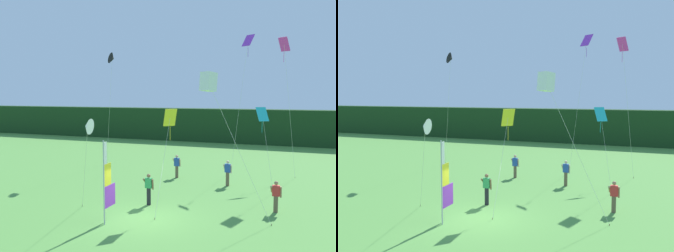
{
  "view_description": "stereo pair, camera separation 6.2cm",
  "coord_description": "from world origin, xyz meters",
  "views": [
    {
      "loc": [
        7.12,
        -15.45,
        5.86
      ],
      "look_at": [
        0.22,
        2.49,
        4.22
      ],
      "focal_mm": 39.42,
      "sensor_mm": 36.0,
      "label": 1
    },
    {
      "loc": [
        7.17,
        -15.43,
        5.86
      ],
      "look_at": [
        0.22,
        2.49,
        4.22
      ],
      "focal_mm": 39.42,
      "sensor_mm": 36.0,
      "label": 2
    }
  ],
  "objects": [
    {
      "name": "person_near_banner",
      "position": [
        -0.73,
        2.11,
        0.89
      ],
      "size": [
        0.55,
        0.48,
        1.67
      ],
      "color": "black",
      "rests_on": "ground"
    },
    {
      "name": "kite_yellow_diamond_0",
      "position": [
        0.49,
        2.03,
        4.51
      ],
      "size": [
        0.67,
        2.36,
        5.14
      ],
      "color": "brown",
      "rests_on": "ground"
    },
    {
      "name": "kite_purple_diamond_3",
      "position": [
        2.69,
        12.53,
        9.42
      ],
      "size": [
        1.53,
        1.1,
        10.32
      ],
      "color": "brown",
      "rests_on": "ground"
    },
    {
      "name": "kite_white_delta_1",
      "position": [
        -1.42,
        -2.5,
        4.54
      ],
      "size": [
        2.65,
        3.46,
        4.9
      ],
      "color": "brown",
      "rests_on": "ground"
    },
    {
      "name": "person_far_right",
      "position": [
        2.33,
        7.69,
        0.88
      ],
      "size": [
        0.55,
        0.48,
        1.65
      ],
      "color": "brown",
      "rests_on": "ground"
    },
    {
      "name": "kite_magenta_diamond_5",
      "position": [
        5.45,
        10.66,
        8.76
      ],
      "size": [
        1.33,
        1.38,
        9.67
      ],
      "color": "brown",
      "rests_on": "ground"
    },
    {
      "name": "person_mid_field",
      "position": [
        5.69,
        3.24,
        0.84
      ],
      "size": [
        0.55,
        0.48,
        1.59
      ],
      "color": "brown",
      "rests_on": "ground"
    },
    {
      "name": "kite_black_delta_6",
      "position": [
        -7.4,
        10.14,
        8.66
      ],
      "size": [
        2.08,
        2.13,
        9.14
      ],
      "color": "brown",
      "rests_on": "ground"
    },
    {
      "name": "distant_treeline",
      "position": [
        0.0,
        29.31,
        2.05
      ],
      "size": [
        80.0,
        2.4,
        4.11
      ],
      "primitive_type": "cube",
      "color": "#193819",
      "rests_on": "ground"
    },
    {
      "name": "ground_plane",
      "position": [
        0.0,
        0.0,
        0.0
      ],
      "size": [
        120.0,
        120.0,
        0.0
      ],
      "primitive_type": "plane",
      "color": "#518E3D"
    },
    {
      "name": "person_far_left",
      "position": [
        -1.5,
        8.72,
        0.87
      ],
      "size": [
        0.55,
        0.48,
        1.63
      ],
      "color": "brown",
      "rests_on": "ground"
    },
    {
      "name": "kite_white_box_4",
      "position": [
        3.12,
        -0.31,
        6.39
      ],
      "size": [
        2.96,
        1.95,
        6.82
      ],
      "color": "brown",
      "rests_on": "ground"
    },
    {
      "name": "banner_flag",
      "position": [
        -1.39,
        -1.04,
        1.84
      ],
      "size": [
        0.06,
        1.03,
        3.83
      ],
      "color": "#B7B7BC",
      "rests_on": "ground"
    },
    {
      "name": "kite_cyan_diamond_2",
      "position": [
        4.22,
        9.66,
        4.43
      ],
      "size": [
        1.32,
        1.46,
        5.03
      ],
      "color": "brown",
      "rests_on": "ground"
    }
  ]
}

